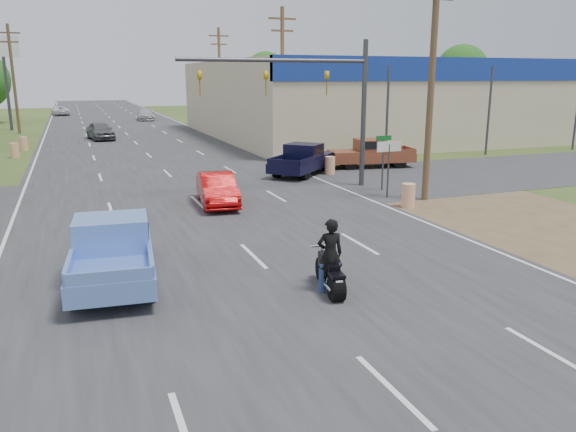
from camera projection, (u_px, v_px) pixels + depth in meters
name	position (u px, v px, depth m)	size (l,w,h in m)	color
ground	(392.00, 391.00, 9.72)	(200.00, 200.00, 0.00)	#33451B
main_road	(136.00, 143.00, 45.97)	(15.00, 180.00, 0.02)	#2D2D30
cross_road	(188.00, 194.00, 26.03)	(120.00, 10.00, 0.02)	#2D2D30
dirt_verge	(499.00, 212.00, 22.59)	(8.00, 18.00, 0.01)	brown
big_box_store	(462.00, 97.00, 56.20)	(50.00, 28.10, 6.60)	#B7A88C
utility_pole_1	(432.00, 76.00, 23.51)	(2.00, 0.28, 10.00)	#4C3823
utility_pole_2	(282.00, 76.00, 39.82)	(2.00, 0.28, 10.00)	#4C3823
utility_pole_3	(220.00, 76.00, 56.14)	(2.00, 0.28, 10.00)	#4C3823
utility_pole_6	(13.00, 76.00, 52.27)	(2.00, 0.28, 10.00)	#4C3823
tree_3	(462.00, 71.00, 90.74)	(8.40, 8.40, 10.40)	#422D19
tree_5	(266.00, 73.00, 104.80)	(7.98, 7.98, 9.88)	#422D19
barrel_0	(408.00, 196.00, 23.25)	(0.56, 0.56, 1.00)	orange
barrel_1	(330.00, 166.00, 31.09)	(0.56, 0.56, 1.00)	orange
barrel_2	(15.00, 150.00, 37.46)	(0.56, 0.56, 1.00)	orange
barrel_3	(24.00, 144.00, 41.19)	(0.56, 0.56, 1.00)	orange
pole_sign_left_far	(3.00, 57.00, 55.10)	(3.00, 0.35, 9.20)	#3F3F44
lane_sign	(389.00, 156.00, 24.79)	(1.20, 0.08, 2.52)	#3F3F44
street_name_sign	(383.00, 157.00, 26.43)	(0.80, 0.08, 2.61)	#3F3F44
signal_mast	(313.00, 87.00, 25.98)	(9.12, 0.40, 7.00)	#3F3F44
red_convertible	(217.00, 190.00, 23.61)	(1.42, 4.07, 1.34)	#AA0708
motorcycle	(330.00, 275.00, 14.02)	(0.69, 2.05, 1.04)	black
rider	(330.00, 258.00, 13.96)	(0.66, 0.43, 1.81)	black
blue_pickup	(113.00, 248.00, 14.82)	(2.49, 5.40, 1.74)	black
navy_pickup	(304.00, 159.00, 31.12)	(5.08, 4.96, 1.70)	black
brown_pickup	(369.00, 153.00, 33.52)	(5.32, 2.80, 1.68)	black
distant_car_grey	(100.00, 131.00, 48.16)	(1.80, 4.46, 1.52)	#545559
distant_car_silver	(146.00, 115.00, 69.72)	(1.94, 4.77, 1.38)	#BABBC0
distant_car_white	(60.00, 111.00, 78.56)	(2.05, 4.45, 1.24)	silver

